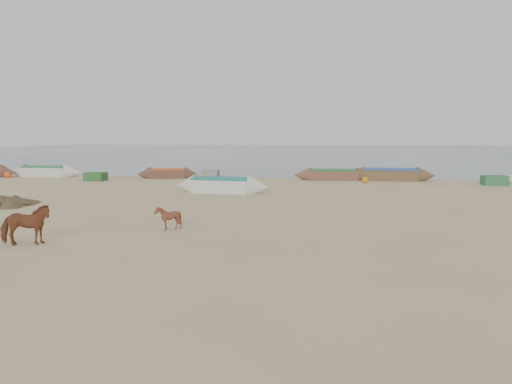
# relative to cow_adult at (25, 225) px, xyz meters

# --- Properties ---
(ground) EXTENTS (140.00, 140.00, 0.00)m
(ground) POSITION_rel_cow_adult_xyz_m (6.30, 2.58, -0.64)
(ground) COLOR tan
(ground) RESTS_ON ground
(sea) EXTENTS (160.00, 160.00, 0.00)m
(sea) POSITION_rel_cow_adult_xyz_m (6.30, 84.58, -0.63)
(sea) COLOR slate
(sea) RESTS_ON ground
(cow_adult) EXTENTS (1.66, 1.18, 1.28)m
(cow_adult) POSITION_rel_cow_adult_xyz_m (0.00, 0.00, 0.00)
(cow_adult) COLOR brown
(cow_adult) RESTS_ON ground
(calf_front) EXTENTS (0.85, 0.76, 0.88)m
(calf_front) POSITION_rel_cow_adult_xyz_m (3.60, 2.99, -0.20)
(calf_front) COLOR brown
(calf_front) RESTS_ON ground
(near_canoe) EXTENTS (5.80, 2.04, 0.89)m
(near_canoe) POSITION_rel_cow_adult_xyz_m (3.21, 14.49, -0.19)
(near_canoe) COLOR silver
(near_canoe) RESTS_ON ground
(waterline_canoes) EXTENTS (54.50, 2.69, 0.91)m
(waterline_canoes) POSITION_rel_cow_adult_xyz_m (6.68, 23.22, -0.22)
(waterline_canoes) COLOR brown
(waterline_canoes) RESTS_ON ground
(beach_clutter) EXTENTS (46.37, 5.25, 0.64)m
(beach_clutter) POSITION_rel_cow_adult_xyz_m (10.83, 22.34, -0.34)
(beach_clutter) COLOR #2B602B
(beach_clutter) RESTS_ON ground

